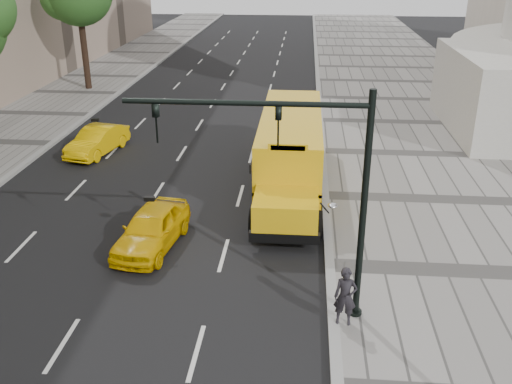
# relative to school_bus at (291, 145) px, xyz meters

# --- Properties ---
(ground) EXTENTS (140.00, 140.00, 0.00)m
(ground) POSITION_rel_school_bus_xyz_m (-4.50, -1.46, -1.76)
(ground) COLOR black
(ground) RESTS_ON ground
(sidewalk_museum) EXTENTS (12.00, 140.00, 0.15)m
(sidewalk_museum) POSITION_rel_school_bus_xyz_m (7.50, -1.46, -1.69)
(sidewalk_museum) COLOR gray
(sidewalk_museum) RESTS_ON ground
(curb_museum) EXTENTS (0.30, 140.00, 0.15)m
(curb_museum) POSITION_rel_school_bus_xyz_m (1.50, -1.46, -1.69)
(curb_museum) COLOR gray
(curb_museum) RESTS_ON ground
(school_bus) EXTENTS (2.96, 11.56, 3.19)m
(school_bus) POSITION_rel_school_bus_xyz_m (0.00, 0.00, 0.00)
(school_bus) COLOR gold
(school_bus) RESTS_ON ground
(taxi_near) EXTENTS (2.20, 4.26, 1.39)m
(taxi_near) POSITION_rel_school_bus_xyz_m (-4.49, -6.08, -1.07)
(taxi_near) COLOR #E0AC02
(taxi_near) RESTS_ON ground
(taxi_far) EXTENTS (2.25, 4.25, 1.33)m
(taxi_far) POSITION_rel_school_bus_xyz_m (-9.63, 3.19, -1.10)
(taxi_far) COLOR #E0AC02
(taxi_far) RESTS_ON ground
(pedestrian) EXTENTS (0.63, 0.44, 1.65)m
(pedestrian) POSITION_rel_school_bus_xyz_m (1.76, -10.09, -0.79)
(pedestrian) COLOR black
(pedestrian) RESTS_ON sidewalk_museum
(traffic_signal) EXTENTS (6.18, 0.36, 6.40)m
(traffic_signal) POSITION_rel_school_bus_xyz_m (0.69, -9.64, 2.33)
(traffic_signal) COLOR black
(traffic_signal) RESTS_ON ground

